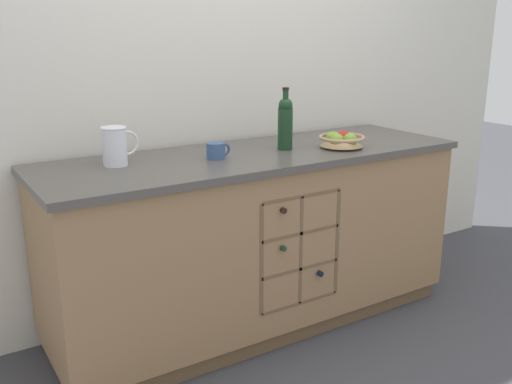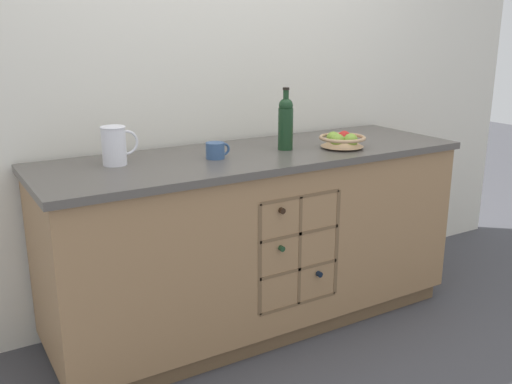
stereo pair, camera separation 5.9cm
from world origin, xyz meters
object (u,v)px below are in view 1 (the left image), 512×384
at_px(fruit_bowl, 341,140).
at_px(ceramic_mug, 216,151).
at_px(white_pitcher, 115,145).
at_px(standing_wine_bottle, 285,122).

xyz_separation_m(fruit_bowl, ceramic_mug, (-0.67, 0.11, -0.00)).
distance_m(white_pitcher, standing_wine_bottle, 0.85).
bearing_deg(fruit_bowl, standing_wine_bottle, 156.74).
relative_size(fruit_bowl, standing_wine_bottle, 0.77).
height_order(fruit_bowl, standing_wine_bottle, standing_wine_bottle).
bearing_deg(ceramic_mug, fruit_bowl, -9.53).
relative_size(white_pitcher, standing_wine_bottle, 0.56).
bearing_deg(fruit_bowl, ceramic_mug, 170.47).
bearing_deg(fruit_bowl, white_pitcher, 168.53).
distance_m(white_pitcher, ceramic_mug, 0.46).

